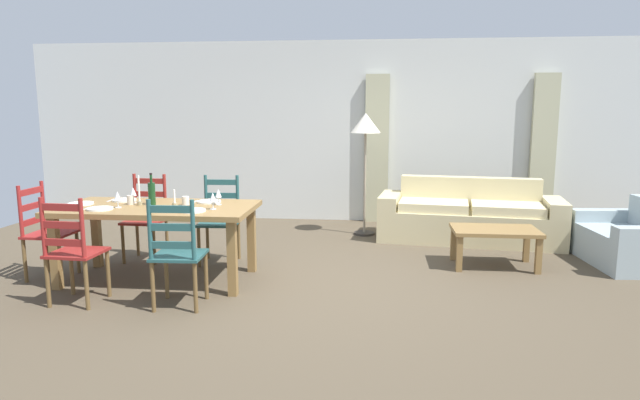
% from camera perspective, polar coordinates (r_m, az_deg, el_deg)
% --- Properties ---
extents(ground_plane, '(9.60, 9.60, 0.02)m').
position_cam_1_polar(ground_plane, '(5.28, -0.53, -9.15)').
color(ground_plane, '#4D4232').
extents(wall_far, '(9.60, 0.16, 2.70)m').
position_cam_1_polar(wall_far, '(8.30, 2.07, 7.18)').
color(wall_far, silver).
rests_on(wall_far, ground_plane).
extents(curtain_panel_left, '(0.35, 0.08, 2.20)m').
position_cam_1_polar(curtain_panel_left, '(8.16, 5.99, 5.34)').
color(curtain_panel_left, '#B4B18D').
rests_on(curtain_panel_left, ground_plane).
extents(curtain_panel_right, '(0.35, 0.08, 2.20)m').
position_cam_1_polar(curtain_panel_right, '(8.50, 22.45, 4.84)').
color(curtain_panel_right, '#B4B18D').
rests_on(curtain_panel_right, ground_plane).
extents(dining_table, '(1.90, 0.96, 0.75)m').
position_cam_1_polar(dining_table, '(5.54, -16.80, -1.48)').
color(dining_table, olive).
rests_on(dining_table, ground_plane).
extents(dining_chair_near_left, '(0.44, 0.42, 0.96)m').
position_cam_1_polar(dining_chair_near_left, '(5.14, -24.59, -4.90)').
color(dining_chair_near_left, maroon).
rests_on(dining_chair_near_left, ground_plane).
extents(dining_chair_near_right, '(0.44, 0.42, 0.96)m').
position_cam_1_polar(dining_chair_near_right, '(4.75, -14.83, -5.47)').
color(dining_chair_near_right, '#245050').
rests_on(dining_chair_near_right, ground_plane).
extents(dining_chair_far_left, '(0.43, 0.41, 0.96)m').
position_cam_1_polar(dining_chair_far_left, '(6.41, -17.82, -1.79)').
color(dining_chair_far_left, maroon).
rests_on(dining_chair_far_left, ground_plane).
extents(dining_chair_far_right, '(0.44, 0.42, 0.96)m').
position_cam_1_polar(dining_chair_far_right, '(6.10, -10.51, -2.04)').
color(dining_chair_far_right, '#235050').
rests_on(dining_chair_far_right, ground_plane).
extents(dining_chair_head_west, '(0.40, 0.42, 0.96)m').
position_cam_1_polar(dining_chair_head_west, '(6.09, -27.00, -2.94)').
color(dining_chair_head_west, maroon).
rests_on(dining_chair_head_west, ground_plane).
extents(dinner_plate_near_left, '(0.24, 0.24, 0.02)m').
position_cam_1_polar(dinner_plate_near_left, '(5.49, -22.18, -0.85)').
color(dinner_plate_near_left, white).
rests_on(dinner_plate_near_left, dining_table).
extents(fork_near_left, '(0.02, 0.17, 0.01)m').
position_cam_1_polar(fork_near_left, '(5.57, -23.54, -0.88)').
color(fork_near_left, silver).
rests_on(fork_near_left, dining_table).
extents(dinner_plate_near_right, '(0.24, 0.24, 0.02)m').
position_cam_1_polar(dinner_plate_near_right, '(5.13, -13.28, -1.08)').
color(dinner_plate_near_right, white).
rests_on(dinner_plate_near_right, dining_table).
extents(fork_near_right, '(0.02, 0.17, 0.01)m').
position_cam_1_polar(fork_near_right, '(5.18, -14.85, -1.11)').
color(fork_near_right, silver).
rests_on(fork_near_right, dining_table).
extents(dinner_plate_far_left, '(0.24, 0.24, 0.02)m').
position_cam_1_polar(dinner_plate_far_left, '(5.93, -19.93, -0.01)').
color(dinner_plate_far_left, white).
rests_on(dinner_plate_far_left, dining_table).
extents(fork_far_left, '(0.03, 0.17, 0.01)m').
position_cam_1_polar(fork_far_left, '(6.00, -21.21, -0.04)').
color(fork_far_left, silver).
rests_on(fork_far_left, dining_table).
extents(dinner_plate_far_right, '(0.24, 0.24, 0.02)m').
position_cam_1_polar(dinner_plate_far_right, '(5.60, -11.61, -0.16)').
color(dinner_plate_far_right, white).
rests_on(dinner_plate_far_right, dining_table).
extents(fork_far_right, '(0.03, 0.17, 0.01)m').
position_cam_1_polar(fork_far_right, '(5.65, -13.06, -0.20)').
color(fork_far_right, silver).
rests_on(fork_far_right, dining_table).
extents(dinner_plate_head_west, '(0.24, 0.24, 0.02)m').
position_cam_1_polar(dinner_plate_head_west, '(5.87, -23.89, -0.35)').
color(dinner_plate_head_west, white).
rests_on(dinner_plate_head_west, dining_table).
extents(fork_head_west, '(0.03, 0.17, 0.01)m').
position_cam_1_polar(fork_head_west, '(5.94, -25.14, -0.37)').
color(fork_head_west, silver).
rests_on(fork_head_west, dining_table).
extents(wine_bottle, '(0.07, 0.07, 0.32)m').
position_cam_1_polar(wine_bottle, '(5.58, -17.31, 0.71)').
color(wine_bottle, '#143819').
rests_on(wine_bottle, dining_table).
extents(wine_glass_near_left, '(0.06, 0.06, 0.16)m').
position_cam_1_polar(wine_glass_near_left, '(5.52, -20.56, 0.36)').
color(wine_glass_near_left, white).
rests_on(wine_glass_near_left, dining_table).
extents(wine_glass_near_right, '(0.06, 0.06, 0.16)m').
position_cam_1_polar(wine_glass_near_right, '(5.18, -11.23, 0.24)').
color(wine_glass_near_right, white).
rests_on(wine_glass_near_right, dining_table).
extents(wine_glass_far_left, '(0.06, 0.06, 0.16)m').
position_cam_1_polar(wine_glass_far_left, '(5.75, -19.09, 0.79)').
color(wine_glass_far_left, white).
rests_on(wine_glass_far_left, dining_table).
extents(wine_glass_far_right, '(0.06, 0.06, 0.16)m').
position_cam_1_polar(wine_glass_far_right, '(5.42, -10.67, 0.65)').
color(wine_glass_far_right, white).
rests_on(wine_glass_far_right, dining_table).
extents(coffee_cup_primary, '(0.07, 0.07, 0.09)m').
position_cam_1_polar(coffee_cup_primary, '(5.47, -13.99, -0.09)').
color(coffee_cup_primary, beige).
rests_on(coffee_cup_primary, dining_table).
extents(coffee_cup_secondary, '(0.07, 0.07, 0.09)m').
position_cam_1_polar(coffee_cup_secondary, '(5.69, -19.33, 0.01)').
color(coffee_cup_secondary, beige).
rests_on(coffee_cup_secondary, dining_table).
extents(candle_tall, '(0.05, 0.05, 0.30)m').
position_cam_1_polar(candle_tall, '(5.60, -18.50, 0.35)').
color(candle_tall, '#998C66').
rests_on(candle_tall, dining_table).
extents(candle_short, '(0.05, 0.05, 0.17)m').
position_cam_1_polar(candle_short, '(5.40, -15.07, -0.24)').
color(candle_short, '#998C66').
rests_on(candle_short, dining_table).
extents(couch, '(2.37, 1.10, 0.80)m').
position_cam_1_polar(couch, '(7.29, 15.42, -1.85)').
color(couch, '#CDBE8D').
rests_on(couch, ground_plane).
extents(coffee_table, '(0.90, 0.56, 0.42)m').
position_cam_1_polar(coffee_table, '(6.12, 17.94, -3.48)').
color(coffee_table, olive).
rests_on(coffee_table, ground_plane).
extents(armchair_upholstered, '(0.89, 1.22, 0.72)m').
position_cam_1_polar(armchair_upholstered, '(6.86, 30.13, -3.85)').
color(armchair_upholstered, '#97A8AD').
rests_on(armchair_upholstered, ground_plane).
extents(standing_lamp, '(0.40, 0.40, 1.64)m').
position_cam_1_polar(standing_lamp, '(7.24, 4.82, 7.31)').
color(standing_lamp, '#332D28').
rests_on(standing_lamp, ground_plane).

